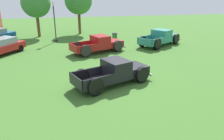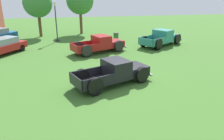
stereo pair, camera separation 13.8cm
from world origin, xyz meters
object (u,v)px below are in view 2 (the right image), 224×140
object	(u,v)px
lamp_post_near	(56,21)
trash_can	(116,37)
pickup_truck_behind_right	(163,38)
oak_tree_west	(80,1)
sedan_distant_b	(2,46)
pickup_truck_foreground	(117,72)
pickup_truck_behind_left	(102,44)
oak_tree_east	(38,3)

from	to	relation	value
lamp_post_near	trash_can	xyz separation A→B (m)	(6.53, -1.21, -1.80)
pickup_truck_behind_right	oak_tree_west	distance (m)	12.29
pickup_truck_behind_right	oak_tree_west	world-z (taller)	oak_tree_west
lamp_post_near	oak_tree_west	size ratio (longest dim) A/B	0.72
trash_can	oak_tree_west	distance (m)	7.79
pickup_truck_behind_right	oak_tree_west	bearing A→B (deg)	132.03
sedan_distant_b	oak_tree_west	xyz separation A→B (m)	(7.65, 9.20, 3.51)
pickup_truck_behind_right	sedan_distant_b	bearing A→B (deg)	-178.33
pickup_truck_foreground	pickup_truck_behind_right	size ratio (longest dim) A/B	0.93
pickup_truck_behind_left	oak_tree_west	bearing A→B (deg)	96.45
lamp_post_near	oak_tree_east	bearing A→B (deg)	121.04
oak_tree_west	lamp_post_near	bearing A→B (deg)	-123.26
pickup_truck_foreground	lamp_post_near	bearing A→B (deg)	106.45
lamp_post_near	oak_tree_west	distance (m)	5.89
pickup_truck_behind_left	lamp_post_near	bearing A→B (deg)	126.87
pickup_truck_behind_left	sedan_distant_b	xyz separation A→B (m)	(-8.80, 1.02, 0.02)
pickup_truck_behind_right	lamp_post_near	size ratio (longest dim) A/B	1.26
sedan_distant_b	pickup_truck_foreground	bearing A→B (deg)	-45.21
sedan_distant_b	lamp_post_near	distance (m)	6.67
pickup_truck_behind_right	oak_tree_east	xyz separation A→B (m)	(-13.08, 7.70, 3.29)
pickup_truck_behind_left	pickup_truck_behind_right	distance (m)	6.89
sedan_distant_b	trash_can	world-z (taller)	sedan_distant_b
pickup_truck_behind_left	pickup_truck_behind_right	size ratio (longest dim) A/B	0.97
lamp_post_near	pickup_truck_behind_right	bearing A→B (deg)	-20.66
sedan_distant_b	oak_tree_east	bearing A→B (deg)	73.25
pickup_truck_foreground	pickup_truck_behind_right	distance (m)	11.43
pickup_truck_behind_left	lamp_post_near	distance (m)	7.16
pickup_truck_behind_right	trash_can	distance (m)	5.28
sedan_distant_b	lamp_post_near	bearing A→B (deg)	44.78
pickup_truck_behind_left	trash_can	bearing A→B (deg)	61.96
pickup_truck_behind_left	pickup_truck_behind_right	world-z (taller)	pickup_truck_behind_right
lamp_post_near	oak_tree_east	size ratio (longest dim) A/B	0.74
pickup_truck_foreground	pickup_truck_behind_right	world-z (taller)	pickup_truck_behind_right
pickup_truck_behind_right	pickup_truck_behind_left	bearing A→B (deg)	-167.67
pickup_truck_behind_left	oak_tree_west	distance (m)	10.88
pickup_truck_behind_right	trash_can	size ratio (longest dim) A/B	5.78
lamp_post_near	trash_can	size ratio (longest dim) A/B	4.57
oak_tree_east	oak_tree_west	xyz separation A→B (m)	(5.19, 1.05, 0.21)
pickup_truck_foreground	sedan_distant_b	distance (m)	12.04
pickup_truck_behind_right	oak_tree_west	size ratio (longest dim) A/B	0.91
pickup_truck_foreground	pickup_truck_behind_left	world-z (taller)	pickup_truck_behind_left
sedan_distant_b	oak_tree_east	distance (m)	9.13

